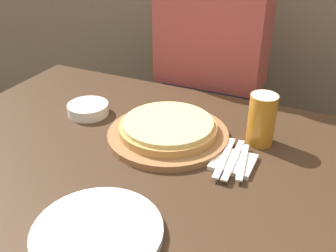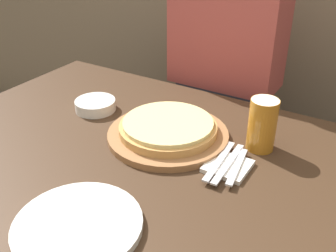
{
  "view_description": "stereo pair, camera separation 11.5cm",
  "coord_description": "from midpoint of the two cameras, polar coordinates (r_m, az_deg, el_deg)",
  "views": [
    {
      "loc": [
        0.4,
        -0.79,
        1.31
      ],
      "look_at": [
        -0.02,
        0.12,
        0.74
      ],
      "focal_mm": 42.0,
      "sensor_mm": 36.0,
      "label": 1
    },
    {
      "loc": [
        0.5,
        -0.73,
        1.31
      ],
      "look_at": [
        -0.02,
        0.12,
        0.74
      ],
      "focal_mm": 42.0,
      "sensor_mm": 36.0,
      "label": 2
    }
  ],
  "objects": [
    {
      "name": "dinner_knife",
      "position": [
        1.05,
        11.84,
        -5.46
      ],
      "size": [
        0.03,
        0.2,
        0.0
      ],
      "color": "silver",
      "rests_on": "napkin_stack"
    },
    {
      "name": "dinner_plate",
      "position": [
        0.87,
        -9.17,
        -14.19
      ],
      "size": [
        0.28,
        0.28,
        0.02
      ],
      "color": "silver",
      "rests_on": "dining_table"
    },
    {
      "name": "napkin_stack",
      "position": [
        1.06,
        11.79,
        -5.84
      ],
      "size": [
        0.11,
        0.11,
        0.01
      ],
      "color": "white",
      "rests_on": "dining_table"
    },
    {
      "name": "beer_glass",
      "position": [
        1.12,
        16.43,
        0.39
      ],
      "size": [
        0.08,
        0.08,
        0.15
      ],
      "color": "#B7701E",
      "rests_on": "dining_table"
    },
    {
      "name": "pizza_on_board",
      "position": [
        1.16,
        2.84,
        -0.75
      ],
      "size": [
        0.36,
        0.36,
        0.06
      ],
      "color": "#99663D",
      "rests_on": "dining_table"
    },
    {
      "name": "spoon",
      "position": [
        1.05,
        13.12,
        -5.84
      ],
      "size": [
        0.04,
        0.17,
        0.0
      ],
      "color": "silver",
      "rests_on": "napkin_stack"
    },
    {
      "name": "fork",
      "position": [
        1.06,
        10.58,
        -5.08
      ],
      "size": [
        0.03,
        0.2,
        0.0
      ],
      "color": "silver",
      "rests_on": "napkin_stack"
    },
    {
      "name": "diner_person",
      "position": [
        1.63,
        10.03,
        4.59
      ],
      "size": [
        0.42,
        0.2,
        1.3
      ],
      "color": "#33333D",
      "rests_on": "ground_plane"
    },
    {
      "name": "side_bowl",
      "position": [
        1.33,
        -8.08,
        2.96
      ],
      "size": [
        0.14,
        0.14,
        0.04
      ],
      "color": "silver",
      "rests_on": "dining_table"
    },
    {
      "name": "dining_table",
      "position": [
        1.3,
        0.68,
        -17.93
      ],
      "size": [
        1.44,
        0.96,
        0.7
      ],
      "color": "#3D2819",
      "rests_on": "ground_plane"
    }
  ]
}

